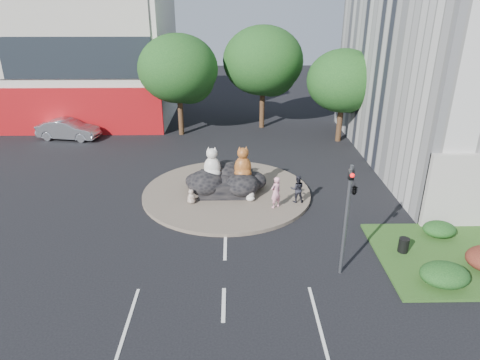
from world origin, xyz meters
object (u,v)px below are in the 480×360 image
object	(u,v)px
parked_car	(68,129)
kitten_calico	(191,196)
kitten_white	(250,193)
litter_bin	(404,245)
pedestrian_dark	(297,189)
cat_white	(212,162)
pedestrian_pink	(276,192)
cat_tabby	(243,162)

from	to	relation	value
parked_car	kitten_calico	bearing A→B (deg)	-128.38
kitten_white	litter_bin	size ratio (longest dim) A/B	1.32
kitten_white	pedestrian_dark	distance (m)	2.66
cat_white	litter_bin	xyz separation A→B (m)	(9.05, -6.60, -1.58)
pedestrian_pink	litter_bin	world-z (taller)	pedestrian_pink
pedestrian_pink	parked_car	size ratio (longest dim) A/B	0.36
kitten_calico	kitten_white	world-z (taller)	kitten_white
kitten_calico	pedestrian_dark	bearing A→B (deg)	23.43
kitten_white	parked_car	world-z (taller)	parked_car
pedestrian_pink	litter_bin	distance (m)	7.08
kitten_white	kitten_calico	bearing A→B (deg)	168.46
cat_white	pedestrian_pink	xyz separation A→B (m)	(3.55, -2.19, -0.94)
kitten_white	pedestrian_dark	xyz separation A→B (m)	(2.63, -0.23, 0.35)
kitten_white	pedestrian_pink	world-z (taller)	pedestrian_pink
litter_bin	cat_white	bearing A→B (deg)	143.92
kitten_white	cat_white	bearing A→B (deg)	133.42
kitten_calico	litter_bin	bearing A→B (deg)	-3.08
kitten_calico	parked_car	distance (m)	16.68
parked_car	cat_white	bearing A→B (deg)	-121.75
pedestrian_dark	parked_car	size ratio (longest dim) A/B	0.32
cat_tabby	parked_car	distance (m)	17.84
kitten_white	pedestrian_dark	size ratio (longest dim) A/B	0.57
pedestrian_dark	litter_bin	world-z (taller)	pedestrian_dark
pedestrian_pink	pedestrian_dark	world-z (taller)	pedestrian_pink
litter_bin	parked_car	bearing A→B (deg)	140.85
kitten_calico	parked_car	size ratio (longest dim) A/B	0.17
cat_white	parked_car	xyz separation A→B (m)	(-12.33, 10.81, -1.22)
kitten_white	parked_car	distance (m)	18.92
litter_bin	kitten_white	bearing A→B (deg)	142.34
cat_white	kitten_calico	distance (m)	2.39
pedestrian_dark	litter_bin	bearing A→B (deg)	129.93
pedestrian_pink	kitten_calico	bearing A→B (deg)	-44.27
cat_white	pedestrian_dark	distance (m)	5.17
kitten_white	pedestrian_pink	distance (m)	1.68
parked_car	litter_bin	xyz separation A→B (m)	(21.38, -17.41, -0.36)
kitten_calico	kitten_white	distance (m)	3.35
kitten_white	pedestrian_pink	xyz separation A→B (m)	(1.36, -0.88, 0.45)
pedestrian_pink	kitten_white	bearing A→B (deg)	-69.66
cat_tabby	pedestrian_pink	distance (m)	2.95
kitten_white	litter_bin	bearing A→B (deg)	-53.54
kitten_calico	cat_white	bearing A→B (deg)	76.94
kitten_calico	pedestrian_dark	xyz separation A→B (m)	(5.97, 0.02, 0.37)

